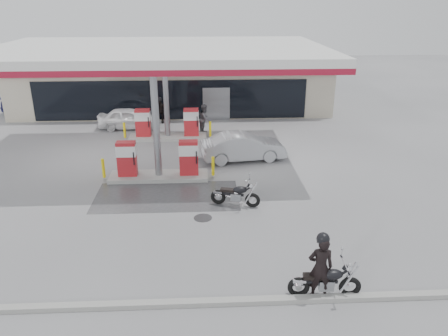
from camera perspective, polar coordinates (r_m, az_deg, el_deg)
The scene contains 16 objects.
ground at distance 18.58m, azimuth -9.00°, elevation -3.70°, with size 90.00×90.00×0.00m, color gray.
wet_patch at distance 18.53m, azimuth -7.46°, elevation -3.68°, with size 6.00×3.00×0.00m, color #4C4C4F.
drain_cover at distance 16.68m, azimuth -2.77°, elevation -6.52°, with size 0.70×0.70×0.01m, color #38383A.
kerb at distance 12.62m, azimuth -12.17°, elevation -17.09°, with size 28.00×0.25×0.15m, color gray.
store_building at distance 33.23m, azimuth -6.54°, elevation 11.35°, with size 22.00×8.22×4.00m.
canopy at distance 21.96m, azimuth -8.54°, elevation 14.62°, with size 16.00×10.02×5.51m.
pump_island_near at distance 20.14m, azimuth -8.58°, elevation 0.56°, with size 5.14×1.30×1.78m.
pump_island_far at distance 25.81m, azimuth -7.40°, elevation 5.36°, with size 5.14×1.30×1.78m.
main_motorcycle at distance 12.81m, azimuth 13.17°, elevation -14.31°, with size 2.06×0.79×1.06m.
biker_main at distance 12.50m, azimuth 12.48°, elevation -12.58°, with size 0.69×0.46×1.90m, color black.
parked_motorcycle at distance 17.41m, azimuth 1.59°, elevation -3.56°, with size 1.98×0.94×1.04m.
sedan_white at distance 28.23m, azimuth -12.26°, elevation 6.36°, with size 1.56×3.88×1.32m, color white.
attendant at distance 26.64m, azimuth -2.53°, elevation 6.43°, with size 0.86×0.67×1.78m, color #545458.
hatchback_silver at distance 22.20m, azimuth 2.53°, elevation 2.78°, with size 1.48×4.24×1.40m, color #B0B3B9.
parked_car_left at distance 33.68m, azimuth -24.02°, elevation 7.34°, with size 1.72×4.23×1.23m, color #171A4F.
biker_walking at distance 29.11m, azimuth -8.34°, elevation 7.39°, with size 0.95×0.40×1.63m, color black.
Camera 1 is at (2.05, -16.71, 7.87)m, focal length 35.00 mm.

